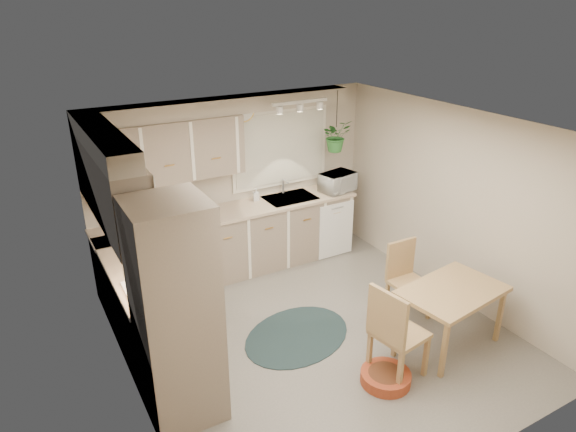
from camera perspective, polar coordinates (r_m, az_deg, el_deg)
The scene contains 35 objects.
floor at distance 6.03m, azimuth 3.03°, elevation -13.02°, with size 4.20×4.20×0.00m, color slate.
ceiling at distance 5.00m, azimuth 3.62°, elevation 9.76°, with size 4.20×4.20×0.00m, color white.
wall_back at distance 7.13m, azimuth -5.87°, elevation 3.72°, with size 4.00×0.04×2.40m, color #B1A492.
wall_front at distance 4.07m, azimuth 19.96°, elevation -13.83°, with size 4.00×0.04×2.40m, color #B1A492.
wall_left at distance 4.75m, azimuth -17.65°, elevation -7.79°, with size 0.04×4.20×2.40m, color #B1A492.
wall_right at distance 6.63m, azimuth 18.01°, elevation 1.16°, with size 0.04×4.20×2.40m, color #B1A492.
base_cab_left at distance 5.92m, azimuth -15.90°, elevation -9.49°, with size 0.60×1.85×0.90m, color gray.
base_cab_back at distance 7.09m, azimuth -6.11°, elevation -2.98°, with size 3.60×0.60×0.90m, color gray.
counter_left at distance 5.69m, azimuth -16.31°, elevation -5.47°, with size 0.64×1.89×0.04m, color #C5AE8F.
counter_back at distance 6.89m, azimuth -6.24°, elevation 0.50°, with size 3.64×0.64×0.04m, color #C5AE8F.
oven_stack at distance 4.58m, azimuth -12.32°, elevation -10.67°, with size 0.65×0.65×2.10m, color gray.
wall_oven_face at distance 4.66m, azimuth -8.54°, elevation -9.71°, with size 0.02×0.56×0.58m, color white.
upper_cab_left at distance 5.42m, azimuth -19.07°, elevation 3.24°, with size 0.35×2.00×0.75m, color gray.
upper_cab_back at distance 6.46m, azimuth -13.62°, elevation 6.96°, with size 2.00×0.35×0.75m, color gray.
soffit_left at distance 5.29m, azimuth -20.01°, elevation 8.02°, with size 0.30×2.00×0.20m, color #B1A492.
soffit_back at distance 6.63m, azimuth -7.33°, elevation 12.05°, with size 3.60×0.30×0.20m, color #B1A492.
cooktop at distance 5.19m, azimuth -14.63°, elevation -7.91°, with size 0.52×0.58×0.02m, color white.
range_hood at distance 4.97m, azimuth -15.37°, elevation -3.45°, with size 0.40×0.60×0.14m, color white.
window_blinds at distance 7.27m, azimuth -0.83°, elevation 7.56°, with size 1.40×0.02×1.00m, color white.
window_frame at distance 7.28m, azimuth -0.86°, elevation 7.57°, with size 1.50×0.02×1.10m, color silver.
sink at distance 7.27m, azimuth 0.23°, elevation 1.74°, with size 0.70×0.48×0.10m, color #A0A3A7.
dishwasher_front at distance 7.52m, azimuth 5.38°, elevation -1.57°, with size 0.58×0.01×0.83m, color white.
track_light_bar at distance 6.67m, azimuth 1.35°, elevation 12.56°, with size 0.80×0.04×0.04m, color white.
wall_clock at distance 6.90m, azimuth -4.94°, elevation 11.57°, with size 0.30×0.30×0.03m, color #E5B950.
dining_table at distance 5.96m, azimuth 17.45°, elevation -10.63°, with size 1.11×0.74×0.70m, color tan.
chair_left at distance 5.31m, azimuth 12.33°, elevation -12.35°, with size 0.49×0.49×1.04m, color tan.
chair_back at distance 6.27m, azimuth 13.40°, elevation -7.14°, with size 0.43×0.43×0.92m, color tan.
braided_rug at distance 6.00m, azimuth 1.02°, elevation -13.13°, with size 1.33×1.00×0.01m, color black.
pet_bed at distance 5.46m, azimuth 10.78°, elevation -17.20°, with size 0.50×0.50×0.12m, color #A03820.
microwave at distance 7.50m, azimuth 5.54°, elevation 4.00°, with size 0.50×0.28×0.34m, color white.
soap_bottle at distance 7.17m, azimuth -3.58°, elevation 2.05°, with size 0.08×0.18×0.08m, color white.
hanging_plant at distance 7.29m, azimuth 5.34°, elevation 8.49°, with size 0.40×0.44×0.35m, color #2A6B2B.
coffee_maker at distance 6.56m, azimuth -13.17°, elevation 0.58°, with size 0.18×0.22×0.33m, color black.
toaster at distance 6.69m, azimuth -10.81°, elevation 0.52°, with size 0.29×0.17×0.18m, color #A0A3A7.
knife_block at distance 6.78m, azimuth -8.92°, elevation 1.10°, with size 0.09×0.09×0.20m, color tan.
Camera 1 is at (-2.67, -4.07, 3.56)m, focal length 32.00 mm.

